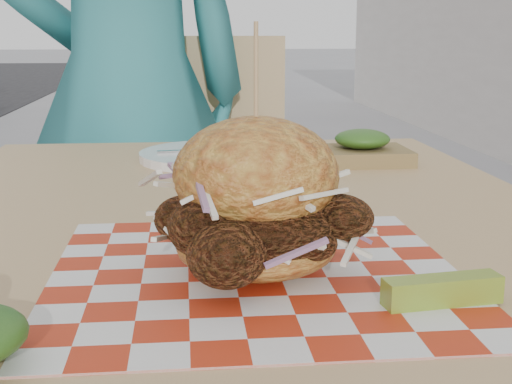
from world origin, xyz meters
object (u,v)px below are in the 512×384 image
patio_table (238,284)px  patio_chair (211,192)px  sandwich (256,206)px  diner (128,91)px

patio_table → patio_chair: bearing=89.6°
patio_table → sandwich: sandwich is taller
patio_table → sandwich: size_ratio=5.53×
patio_chair → sandwich: size_ratio=4.38×
patio_table → sandwich: bearing=-89.2°
patio_chair → patio_table: bearing=-86.4°
patio_table → sandwich: (0.00, -0.19, 0.14)m
diner → sandwich: 1.12m
patio_table → patio_chair: (0.01, 1.02, -0.12)m
diner → sandwich: diner is taller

